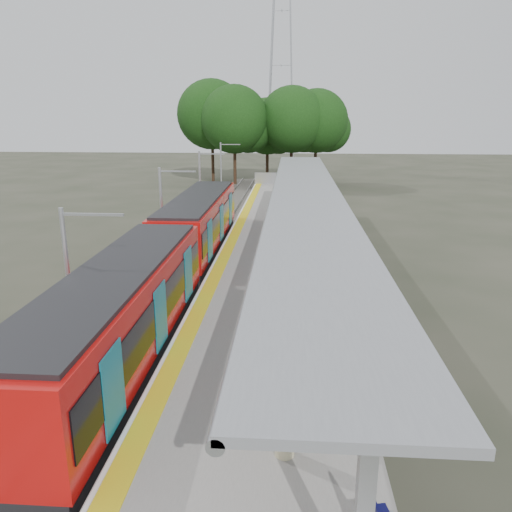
{
  "coord_description": "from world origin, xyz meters",
  "views": [
    {
      "loc": [
        0.87,
        -7.89,
        8.25
      ],
      "look_at": [
        -0.59,
        12.74,
        2.3
      ],
      "focal_mm": 35.0,
      "sensor_mm": 36.0,
      "label": 1
    }
  ],
  "objects": [
    {
      "name": "canopy",
      "position": [
        1.61,
        16.19,
        4.2
      ],
      "size": [
        3.27,
        38.0,
        3.66
      ],
      "color": "#9EA0A5",
      "rests_on": "platform"
    },
    {
      "name": "bench_far",
      "position": [
        2.6,
        21.08,
        1.61
      ],
      "size": [
        0.58,
        1.71,
        1.15
      ],
      "rotation": [
        0.0,
        0.0,
        0.04
      ],
      "color": "#101052",
      "rests_on": "platform"
    },
    {
      "name": "tactile_strip",
      "position": [
        -2.55,
        20.0,
        1.01
      ],
      "size": [
        0.6,
        50.0,
        0.02
      ],
      "primitive_type": "cube",
      "color": "gold",
      "rests_on": "platform"
    },
    {
      "name": "catenary_masts",
      "position": [
        -6.22,
        19.0,
        2.91
      ],
      "size": [
        2.08,
        48.16,
        5.4
      ],
      "color": "#9EA0A5",
      "rests_on": "ground"
    },
    {
      "name": "trackbed",
      "position": [
        -4.5,
        20.0,
        0.12
      ],
      "size": [
        3.0,
        70.0,
        0.24
      ],
      "primitive_type": "cube",
      "color": "#59544C",
      "rests_on": "ground"
    },
    {
      "name": "train",
      "position": [
        -4.5,
        13.43,
        2.05
      ],
      "size": [
        2.74,
        27.6,
        3.62
      ],
      "color": "black",
      "rests_on": "ground"
    },
    {
      "name": "pylon",
      "position": [
        -1.0,
        73.0,
        19.0
      ],
      "size": [
        8.0,
        4.0,
        38.0
      ],
      "primitive_type": null,
      "color": "#9EA0A5",
      "rests_on": "ground"
    },
    {
      "name": "platform",
      "position": [
        0.0,
        20.0,
        0.5
      ],
      "size": [
        6.0,
        50.0,
        1.0
      ],
      "primitive_type": "cube",
      "color": "gray",
      "rests_on": "ground"
    },
    {
      "name": "info_pillar_far",
      "position": [
        1.63,
        27.51,
        1.87
      ],
      "size": [
        0.45,
        0.45,
        2.0
      ],
      "rotation": [
        0.0,
        0.0,
        -0.3
      ],
      "color": "beige",
      "rests_on": "platform"
    },
    {
      "name": "litter_bin",
      "position": [
        2.02,
        12.04,
        1.51
      ],
      "size": [
        0.64,
        0.64,
        1.03
      ],
      "primitive_type": "cylinder",
      "rotation": [
        0.0,
        0.0,
        0.34
      ],
      "color": "#9EA0A5",
      "rests_on": "platform"
    },
    {
      "name": "info_pillar_near",
      "position": [
        0.84,
        1.48,
        1.84
      ],
      "size": [
        0.43,
        0.43,
        1.93
      ],
      "rotation": [
        0.0,
        0.0,
        -0.11
      ],
      "color": "beige",
      "rests_on": "platform"
    },
    {
      "name": "end_fence",
      "position": [
        0.0,
        44.95,
        1.6
      ],
      "size": [
        6.0,
        0.1,
        1.2
      ],
      "primitive_type": "cube",
      "color": "#9EA0A5",
      "rests_on": "platform"
    },
    {
      "name": "tree_cluster",
      "position": [
        -2.82,
        52.48,
        7.5
      ],
      "size": [
        20.21,
        11.6,
        12.16
      ],
      "color": "#382316",
      "rests_on": "ground"
    },
    {
      "name": "bench_mid",
      "position": [
        1.71,
        15.52,
        1.6
      ],
      "size": [
        0.74,
        1.71,
        1.13
      ],
      "rotation": [
        0.0,
        0.0,
        0.14
      ],
      "color": "#101052",
      "rests_on": "platform"
    }
  ]
}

